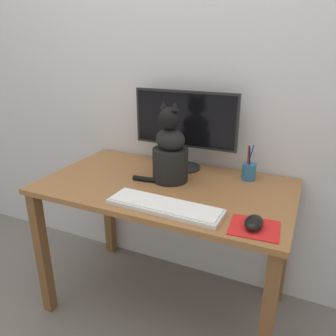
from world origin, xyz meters
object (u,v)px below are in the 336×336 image
at_px(cat, 170,152).
at_px(pen_cup, 249,171).
at_px(monitor, 185,125).
at_px(keyboard, 164,206).
at_px(computer_mouse_right, 254,222).

bearing_deg(cat, pen_cup, 40.47).
bearing_deg(monitor, pen_cup, -2.36).
xyz_separation_m(keyboard, cat, (-0.10, 0.27, 0.13)).
xyz_separation_m(monitor, cat, (0.00, -0.18, -0.09)).
bearing_deg(monitor, keyboard, -77.67).
bearing_deg(pen_cup, monitor, 177.64).
bearing_deg(keyboard, pen_cup, 63.07).
bearing_deg(pen_cup, keyboard, -118.67).
xyz_separation_m(monitor, pen_cup, (0.34, -0.01, -0.19)).
relative_size(computer_mouse_right, cat, 0.27).
bearing_deg(monitor, cat, -89.26).
xyz_separation_m(monitor, keyboard, (0.10, -0.46, -0.22)).
relative_size(keyboard, computer_mouse_right, 4.57).
bearing_deg(pen_cup, computer_mouse_right, -76.06).
distance_m(computer_mouse_right, pen_cup, 0.46).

